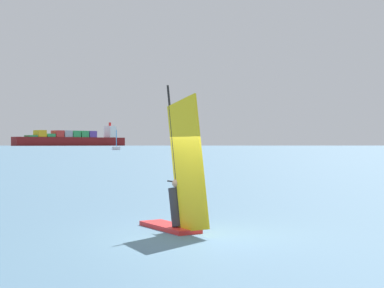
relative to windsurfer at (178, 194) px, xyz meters
The scene contains 5 objects.
ground_plane 1.27m from the windsurfer, 84.73° to the right, with size 4000.00×4000.00×0.00m, color #476B84.
windsurfer is the anchor object (origin of this frame).
cargo_ship 874.61m from the windsurfer, 81.40° to the left, with size 183.86×80.12×38.68m.
distant_headland 1674.17m from the windsurfer, 70.64° to the left, with size 993.04×461.20×44.54m, color #4C564C.
small_sailboat 212.65m from the windsurfer, 77.19° to the left, with size 3.61×6.50×9.22m.
Camera 1 is at (-4.94, -12.76, 2.30)m, focal length 51.19 mm.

